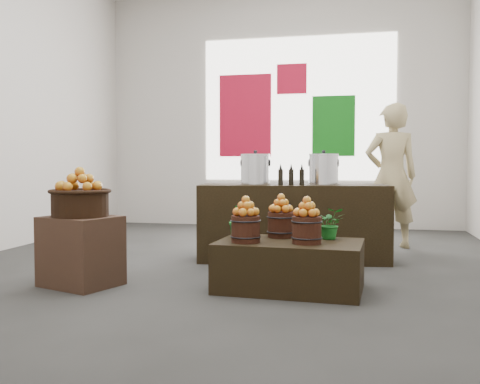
% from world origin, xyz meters
% --- Properties ---
extents(ground, '(7.00, 7.00, 0.00)m').
position_xyz_m(ground, '(0.00, 0.00, 0.00)').
color(ground, '#32312F').
rests_on(ground, ground).
extents(back_wall, '(6.00, 0.04, 4.00)m').
position_xyz_m(back_wall, '(0.00, 3.50, 2.00)').
color(back_wall, beige).
rests_on(back_wall, ground).
extents(back_opening, '(3.20, 0.02, 2.40)m').
position_xyz_m(back_opening, '(0.30, 3.48, 2.00)').
color(back_opening, white).
rests_on(back_opening, back_wall).
extents(deco_red_left, '(0.90, 0.04, 1.40)m').
position_xyz_m(deco_red_left, '(-0.60, 3.47, 1.90)').
color(deco_red_left, '#B80E2A').
rests_on(deco_red_left, back_wall).
extents(deco_green_right, '(0.70, 0.04, 1.00)m').
position_xyz_m(deco_green_right, '(0.90, 3.47, 1.70)').
color(deco_green_right, '#106813').
rests_on(deco_green_right, back_wall).
extents(deco_red_upper, '(0.50, 0.04, 0.50)m').
position_xyz_m(deco_red_upper, '(0.20, 3.47, 2.50)').
color(deco_red_upper, '#B80E2A').
rests_on(deco_red_upper, back_wall).
extents(crate, '(0.74, 0.67, 0.61)m').
position_xyz_m(crate, '(-1.09, -1.33, 0.31)').
color(crate, '#472E21').
rests_on(crate, ground).
extents(wicker_basket, '(0.49, 0.49, 0.22)m').
position_xyz_m(wicker_basket, '(-1.09, -1.33, 0.72)').
color(wicker_basket, black).
rests_on(wicker_basket, crate).
extents(apples_in_basket, '(0.38, 0.38, 0.20)m').
position_xyz_m(apples_in_basket, '(-1.09, -1.33, 0.93)').
color(apples_in_basket, '#AD0514').
rests_on(apples_in_basket, wicker_basket).
extents(display_table, '(1.25, 0.81, 0.42)m').
position_xyz_m(display_table, '(0.73, -1.10, 0.21)').
color(display_table, black).
rests_on(display_table, ground).
extents(apple_bucket_front_left, '(0.24, 0.24, 0.22)m').
position_xyz_m(apple_bucket_front_left, '(0.38, -1.25, 0.53)').
color(apple_bucket_front_left, '#3B1B10').
rests_on(apple_bucket_front_left, display_table).
extents(apples_in_bucket_front_left, '(0.18, 0.18, 0.16)m').
position_xyz_m(apples_in_bucket_front_left, '(0.38, -1.25, 0.72)').
color(apples_in_bucket_front_left, '#AD0514').
rests_on(apples_in_bucket_front_left, apple_bucket_front_left).
extents(apple_bucket_front_right, '(0.24, 0.24, 0.22)m').
position_xyz_m(apple_bucket_front_right, '(0.88, -1.20, 0.53)').
color(apple_bucket_front_right, '#3B1B10').
rests_on(apple_bucket_front_right, display_table).
extents(apples_in_bucket_front_right, '(0.18, 0.18, 0.16)m').
position_xyz_m(apples_in_bucket_front_right, '(0.88, -1.20, 0.72)').
color(apples_in_bucket_front_right, '#AD0514').
rests_on(apples_in_bucket_front_right, apple_bucket_front_right).
extents(apple_bucket_rear, '(0.24, 0.24, 0.22)m').
position_xyz_m(apple_bucket_rear, '(0.62, -0.87, 0.53)').
color(apple_bucket_rear, '#3B1B10').
rests_on(apple_bucket_rear, display_table).
extents(apples_in_bucket_rear, '(0.18, 0.18, 0.16)m').
position_xyz_m(apples_in_bucket_rear, '(0.62, -0.87, 0.72)').
color(apples_in_bucket_rear, '#AD0514').
rests_on(apples_in_bucket_rear, apple_bucket_rear).
extents(herb_garnish_right, '(0.26, 0.23, 0.27)m').
position_xyz_m(herb_garnish_right, '(1.05, -0.90, 0.55)').
color(herb_garnish_right, '#14601C').
rests_on(herb_garnish_right, display_table).
extents(herb_garnish_left, '(0.18, 0.15, 0.30)m').
position_xyz_m(herb_garnish_left, '(0.24, -0.91, 0.57)').
color(herb_garnish_left, '#14601C').
rests_on(herb_garnish_left, display_table).
extents(counter, '(2.13, 0.91, 0.84)m').
position_xyz_m(counter, '(0.60, 0.30, 0.42)').
color(counter, black).
rests_on(counter, ground).
extents(stock_pot_left, '(0.32, 0.32, 0.32)m').
position_xyz_m(stock_pot_left, '(0.18, 0.25, 1.00)').
color(stock_pot_left, silver).
rests_on(stock_pot_left, counter).
extents(stock_pot_center, '(0.32, 0.32, 0.32)m').
position_xyz_m(stock_pot_center, '(0.92, 0.34, 1.00)').
color(stock_pot_center, silver).
rests_on(stock_pot_center, counter).
extents(oil_cruets, '(0.23, 0.08, 0.23)m').
position_xyz_m(oil_cruets, '(0.62, 0.10, 0.96)').
color(oil_cruets, black).
rests_on(oil_cruets, counter).
extents(shopper, '(0.75, 0.57, 1.83)m').
position_xyz_m(shopper, '(1.71, 1.46, 0.92)').
color(shopper, tan).
rests_on(shopper, ground).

